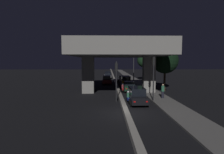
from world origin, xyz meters
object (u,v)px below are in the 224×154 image
at_px(street_lamp, 132,62).
at_px(car_dark_red_lead_oncoming, 107,80).
at_px(traffic_light_right_of_median, 153,70).
at_px(car_white_second_oncoming, 108,75).
at_px(motorcycle_red_filtering_mid, 123,88).
at_px(car_black_lead, 137,95).
at_px(car_dark_green_third_oncoming, 108,73).
at_px(car_taxi_yellow_third, 126,80).
at_px(traffic_light_left_of_median, 116,74).
at_px(pedestrian_on_sidewalk, 163,91).
at_px(motorcycle_blue_filtering_near, 128,98).
at_px(car_dark_green_second, 129,86).
at_px(car_silver_fourth, 122,79).
at_px(motorcycle_white_filtering_far, 121,84).

distance_m(street_lamp, car_dark_red_lead_oncoming, 8.54).
relative_size(traffic_light_right_of_median, car_white_second_oncoming, 1.28).
relative_size(car_dark_red_lead_oncoming, motorcycle_red_filtering_mid, 2.27).
xyz_separation_m(car_black_lead, car_dark_green_third_oncoming, (-3.41, 43.58, -0.22)).
height_order(car_dark_red_lead_oncoming, motorcycle_red_filtering_mid, car_dark_red_lead_oncoming).
height_order(car_taxi_yellow_third, car_white_second_oncoming, car_taxi_yellow_third).
distance_m(traffic_light_left_of_median, car_black_lead, 3.39).
xyz_separation_m(traffic_light_right_of_median, car_taxi_yellow_third, (-1.74, 15.39, -2.74)).
height_order(traffic_light_left_of_median, pedestrian_on_sidewalk, traffic_light_left_of_median).
relative_size(car_dark_red_lead_oncoming, car_white_second_oncoming, 1.00).
height_order(car_white_second_oncoming, pedestrian_on_sidewalk, pedestrian_on_sidewalk).
distance_m(traffic_light_left_of_median, motorcycle_blue_filtering_near, 3.09).
relative_size(motorcycle_red_filtering_mid, pedestrian_on_sidewalk, 1.05).
height_order(car_dark_green_second, pedestrian_on_sidewalk, pedestrian_on_sidewalk).
bearing_deg(traffic_light_right_of_median, car_white_second_oncoming, 100.86).
bearing_deg(motorcycle_blue_filtering_near, motorcycle_red_filtering_mid, -2.07).
bearing_deg(car_white_second_oncoming, car_dark_green_third_oncoming, 178.11).
distance_m(motorcycle_blue_filtering_near, motorcycle_red_filtering_mid, 7.27).
bearing_deg(traffic_light_left_of_median, car_dark_red_lead_oncoming, 94.22).
distance_m(car_dark_green_second, car_taxi_yellow_third, 8.07).
bearing_deg(pedestrian_on_sidewalk, car_black_lead, -148.56).
distance_m(car_black_lead, car_taxi_yellow_third, 16.35).
bearing_deg(traffic_light_right_of_median, motorcycle_blue_filtering_near, -165.39).
xyz_separation_m(car_silver_fourth, car_white_second_oncoming, (-3.48, 7.95, 0.17)).
relative_size(traffic_light_left_of_median, car_dark_green_second, 1.12).
xyz_separation_m(car_dark_red_lead_oncoming, motorcycle_white_filtering_far, (2.69, -5.37, -0.28)).
bearing_deg(car_silver_fourth, motorcycle_red_filtering_mid, 174.84).
distance_m(traffic_light_left_of_median, car_taxi_yellow_third, 15.78).
relative_size(car_taxi_yellow_third, motorcycle_blue_filtering_near, 2.29).
bearing_deg(motorcycle_red_filtering_mid, car_white_second_oncoming, 6.61).
bearing_deg(motorcycle_blue_filtering_near, traffic_light_left_of_median, 56.28).
bearing_deg(traffic_light_left_of_median, car_white_second_oncoming, 92.26).
height_order(car_silver_fourth, motorcycle_red_filtering_mid, car_silver_fourth).
bearing_deg(traffic_light_right_of_median, car_taxi_yellow_third, 96.45).
distance_m(car_silver_fourth, motorcycle_blue_filtering_near, 21.75).
xyz_separation_m(car_dark_green_second, car_silver_fourth, (-0.09, 13.60, -0.03)).
bearing_deg(car_black_lead, motorcycle_white_filtering_far, 3.02).
distance_m(street_lamp, pedestrian_on_sidewalk, 20.64).
height_order(traffic_light_right_of_median, car_black_lead, traffic_light_right_of_median).
bearing_deg(car_dark_red_lead_oncoming, car_dark_green_second, 20.09).
bearing_deg(street_lamp, car_black_lead, -96.43).
bearing_deg(car_black_lead, traffic_light_left_of_median, 66.13).
distance_m(car_silver_fourth, car_dark_green_third_oncoming, 21.96).
distance_m(car_black_lead, car_dark_green_second, 8.29).
bearing_deg(car_dark_green_third_oncoming, car_dark_red_lead_oncoming, -1.46).
bearing_deg(car_dark_green_second, car_dark_green_third_oncoming, 6.81).
distance_m(traffic_light_right_of_median, motorcycle_red_filtering_mid, 7.83).
height_order(traffic_light_right_of_median, motorcycle_white_filtering_far, traffic_light_right_of_median).
height_order(traffic_light_right_of_median, car_dark_green_third_oncoming, traffic_light_right_of_median).
height_order(car_silver_fourth, motorcycle_white_filtering_far, motorcycle_white_filtering_far).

